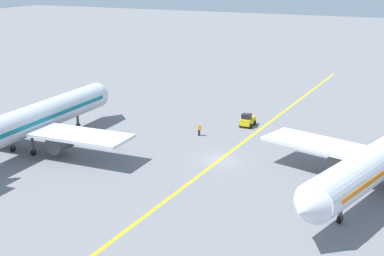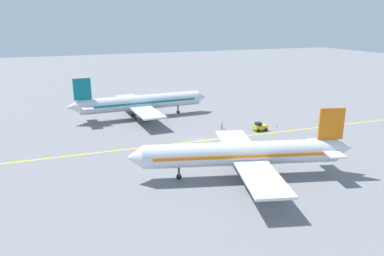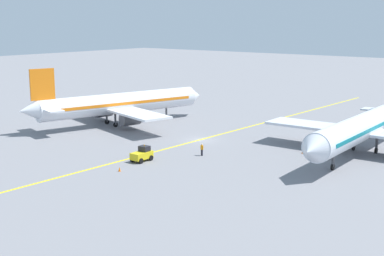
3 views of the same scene
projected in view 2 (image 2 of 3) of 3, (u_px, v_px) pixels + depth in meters
name	position (u px, v px, depth m)	size (l,w,h in m)	color
ground_plane	(201.00, 141.00, 75.31)	(400.00, 400.00, 0.00)	slate
apron_yellow_centreline	(201.00, 141.00, 75.31)	(0.40, 120.00, 0.01)	yellow
airplane_at_gate	(244.00, 154.00, 57.31)	(28.37, 34.98, 10.60)	silver
airplane_adjacent_stand	(140.00, 103.00, 92.26)	(28.14, 35.48, 10.60)	silver
baggage_tug_white	(260.00, 127.00, 81.85)	(1.80, 3.03, 2.11)	gold
ground_crew_worker	(222.00, 125.00, 83.27)	(0.56, 0.32, 1.68)	#23232D
traffic_cone_near_nose	(277.00, 126.00, 84.99)	(0.32, 0.32, 0.55)	orange
traffic_cone_mid_apron	(167.00, 121.00, 89.21)	(0.32, 0.32, 0.55)	orange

